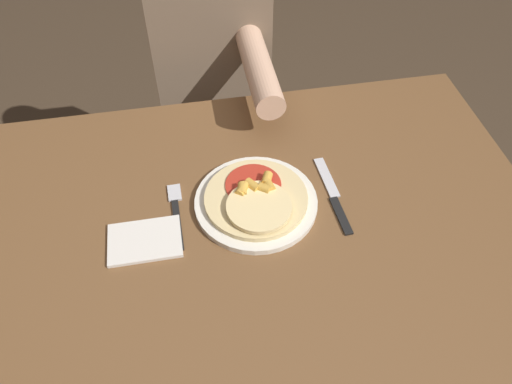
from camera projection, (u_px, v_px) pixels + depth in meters
ground_plane at (250, 369)px, 1.60m from camera, size 8.00×8.00×0.00m
dining_table at (248, 254)px, 1.11m from camera, size 1.24×0.83×0.76m
plate at (256, 202)px, 1.05m from camera, size 0.26×0.26×0.01m
pizza at (256, 198)px, 1.04m from camera, size 0.22×0.22×0.04m
fork at (176, 211)px, 1.04m from camera, size 0.03×0.18×0.00m
knife at (333, 196)px, 1.07m from camera, size 0.03×0.22×0.00m
napkin at (145, 241)px, 0.99m from camera, size 0.14×0.10×0.01m
person_diner at (213, 78)px, 1.51m from camera, size 0.32×0.52×1.16m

